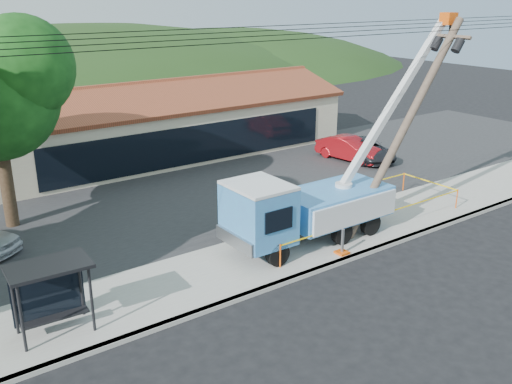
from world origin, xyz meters
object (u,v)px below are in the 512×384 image
object	(u,v)px
car_red	(349,161)
car_dark	(365,161)
bus_shelter	(49,281)
leaning_pole	(411,116)
utility_truck	(307,205)

from	to	relation	value
car_red	car_dark	distance (m)	1.00
car_dark	car_red	bearing A→B (deg)	166.74
bus_shelter	car_red	distance (m)	21.85
bus_shelter	car_red	bearing A→B (deg)	24.92
leaning_pole	bus_shelter	xyz separation A→B (m)	(-15.12, 0.24, -3.06)
utility_truck	bus_shelter	xyz separation A→B (m)	(-10.25, -0.53, 0.04)
leaning_pole	bus_shelter	bearing A→B (deg)	179.08
leaning_pole	bus_shelter	size ratio (longest dim) A/B	3.65
utility_truck	car_red	distance (m)	12.65
utility_truck	car_dark	xyz separation A→B (m)	(10.83, 7.15, -1.72)
utility_truck	leaning_pole	bearing A→B (deg)	-8.98
utility_truck	bus_shelter	size ratio (longest dim) A/B	4.77
leaning_pole	car_dark	bearing A→B (deg)	53.08
utility_truck	car_red	bearing A→B (deg)	37.51
car_dark	bus_shelter	bearing A→B (deg)	-144.73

